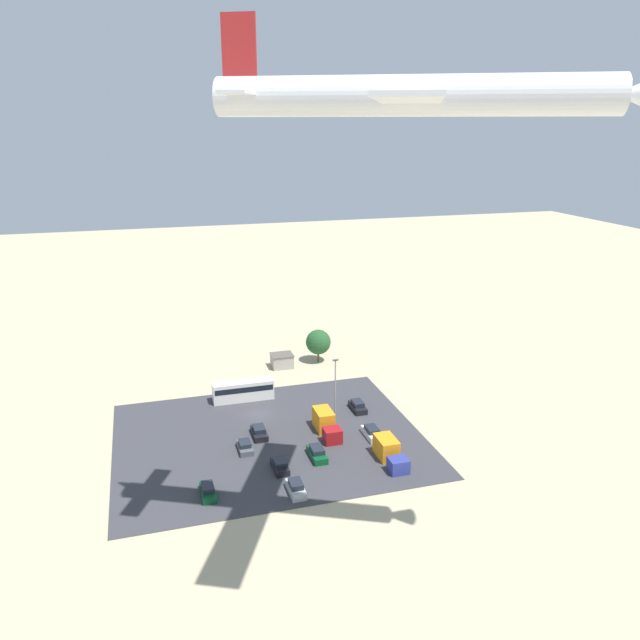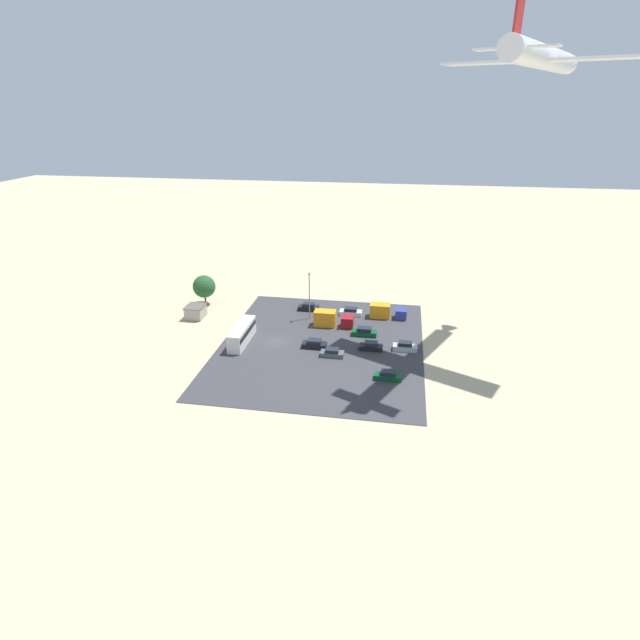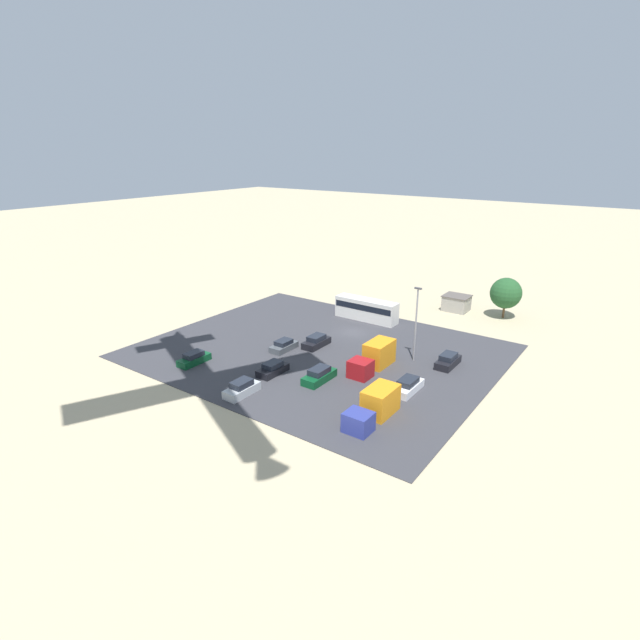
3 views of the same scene
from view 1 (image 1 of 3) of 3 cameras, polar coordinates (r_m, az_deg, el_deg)
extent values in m
plane|color=tan|center=(101.79, -5.69, -8.56)|extent=(400.00, 400.00, 0.00)
cube|color=#38383D|center=(94.20, -4.67, -10.76)|extent=(44.52, 36.37, 0.08)
cube|color=#9E998E|center=(119.75, -3.50, -3.77)|extent=(3.94, 3.38, 2.48)
cube|color=#59514C|center=(119.29, -3.51, -3.18)|extent=(4.18, 3.62, 0.12)
cube|color=silver|center=(106.16, -7.04, -6.43)|extent=(10.17, 2.42, 3.33)
cube|color=black|center=(105.92, -7.05, -6.14)|extent=(9.76, 2.46, 0.93)
cube|color=#ADB2B7|center=(81.36, -2.22, -15.23)|extent=(1.84, 4.27, 0.94)
cube|color=#1E232D|center=(80.92, -2.22, -14.74)|extent=(1.54, 2.39, 0.69)
cube|color=black|center=(86.22, -3.68, -13.25)|extent=(1.87, 4.14, 0.85)
cube|color=#1E232D|center=(85.85, -3.69, -12.82)|extent=(1.57, 2.32, 0.62)
cube|color=black|center=(94.72, -5.58, -10.28)|extent=(1.96, 4.39, 0.90)
cube|color=#1E232D|center=(94.37, -5.60, -9.86)|extent=(1.65, 2.46, 0.66)
cube|color=#4C5156|center=(91.20, -6.88, -11.53)|extent=(1.89, 4.06, 0.81)
cube|color=#1E232D|center=(90.86, -6.89, -11.14)|extent=(1.59, 2.27, 0.59)
cube|color=black|center=(102.43, 3.46, -7.99)|extent=(1.89, 4.34, 0.92)
cube|color=#1E232D|center=(102.09, 3.47, -7.58)|extent=(1.59, 2.43, 0.68)
cube|color=#0C4723|center=(88.78, -0.27, -12.20)|extent=(1.94, 4.66, 0.94)
cube|color=#1E232D|center=(88.38, -0.27, -11.74)|extent=(1.63, 2.61, 0.69)
cube|color=silver|center=(94.51, 4.76, -10.33)|extent=(1.95, 4.58, 0.89)
cube|color=#1E232D|center=(94.16, 4.77, -9.92)|extent=(1.64, 2.57, 0.65)
cube|color=#0C4723|center=(82.06, -10.21, -15.25)|extent=(1.72, 4.29, 0.86)
cube|color=#1E232D|center=(81.66, -10.24, -14.80)|extent=(1.44, 2.40, 0.63)
cube|color=maroon|center=(92.40, 1.13, -10.52)|extent=(2.52, 2.36, 2.14)
cube|color=orange|center=(95.98, 0.33, -9.08)|extent=(2.52, 4.19, 3.06)
cube|color=navy|center=(85.91, 7.17, -13.04)|extent=(2.57, 2.27, 1.97)
cube|color=orange|center=(89.11, 6.08, -11.49)|extent=(2.57, 4.03, 2.82)
cylinder|color=brown|center=(122.31, -0.16, -3.33)|extent=(0.36, 0.36, 2.24)
sphere|color=#235128|center=(121.30, -0.16, -2.03)|extent=(4.86, 4.86, 4.86)
cylinder|color=gray|center=(98.61, 1.40, -6.32)|extent=(0.20, 0.20, 9.35)
cube|color=#4C4C51|center=(96.76, 1.43, -3.68)|extent=(0.90, 0.28, 0.20)
cylinder|color=white|center=(54.76, 8.40, 19.64)|extent=(31.16, 17.17, 3.31)
cone|color=white|center=(57.14, 27.12, 17.92)|extent=(4.64, 4.41, 3.15)
cube|color=white|center=(54.74, 8.38, 19.12)|extent=(16.93, 28.75, 0.36)
cube|color=white|center=(56.77, -6.59, 19.79)|extent=(6.62, 10.51, 0.24)
cube|color=#B22323|center=(57.24, -7.42, 23.55)|extent=(2.80, 1.53, 5.27)
camera|label=2|loc=(93.99, -60.06, 6.48)|focal=28.00mm
camera|label=3|loc=(63.54, 40.20, -3.82)|focal=28.00mm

